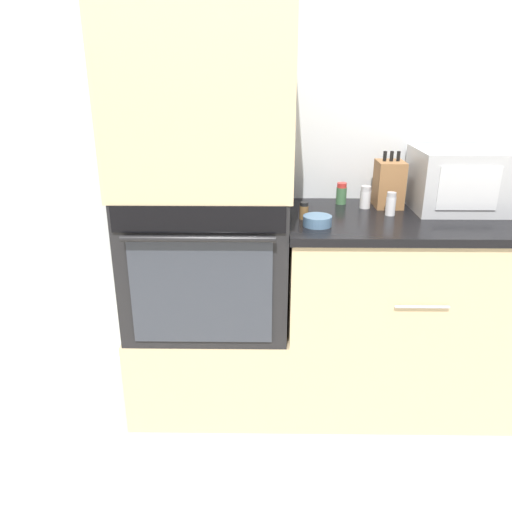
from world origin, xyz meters
TOP-DOWN VIEW (x-y plane):
  - ground_plane at (0.00, 0.00)m, footprint 12.00×12.00m
  - wall_back at (0.00, 0.63)m, footprint 8.00×0.05m
  - oven_cabinet_base at (-0.36, 0.30)m, footprint 0.72×0.60m
  - wall_oven at (-0.36, 0.30)m, footprint 0.70×0.64m
  - oven_cabinet_upper at (-0.36, 0.30)m, footprint 0.72×0.60m
  - counter_unit at (0.53, 0.30)m, footprint 1.07×0.63m
  - microwave at (0.77, 0.41)m, footprint 0.41×0.34m
  - knife_block at (0.47, 0.46)m, footprint 0.12×0.14m
  - bowl at (0.11, 0.15)m, footprint 0.12×0.12m
  - condiment_jar_near at (0.06, 0.25)m, footprint 0.04×0.04m
  - condiment_jar_mid at (0.45, 0.31)m, footprint 0.04×0.04m
  - condiment_jar_far at (0.26, 0.50)m, footprint 0.05×0.05m
  - condiment_jar_back at (0.36, 0.43)m, footprint 0.05×0.05m

SIDE VIEW (x-z plane):
  - ground_plane at x=0.00m, z-range 0.00..0.00m
  - oven_cabinet_base at x=-0.36m, z-range 0.00..0.44m
  - counter_unit at x=0.53m, z-range 0.00..0.94m
  - wall_oven at x=-0.36m, z-range 0.44..1.06m
  - bowl at x=0.11m, z-range 0.93..0.98m
  - condiment_jar_near at x=0.06m, z-range 0.93..1.01m
  - condiment_jar_far at x=0.26m, z-range 0.93..1.03m
  - condiment_jar_mid at x=0.45m, z-range 0.93..1.04m
  - condiment_jar_back at x=0.36m, z-range 0.93..1.04m
  - knife_block at x=0.47m, z-range 0.91..1.17m
  - microwave at x=0.77m, z-range 0.93..1.21m
  - wall_back at x=0.00m, z-range 0.00..2.50m
  - oven_cabinet_upper at x=-0.36m, z-range 1.06..1.88m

